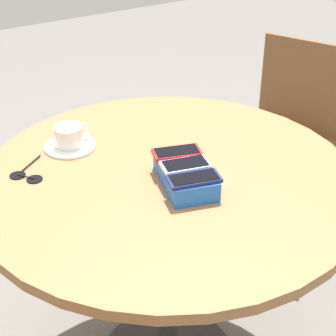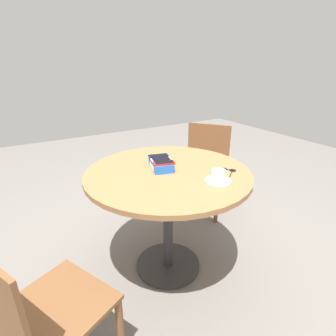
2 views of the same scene
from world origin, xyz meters
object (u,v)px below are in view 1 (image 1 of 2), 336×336
phone_box (186,175)px  sunglasses (27,176)px  coffee_cup (70,135)px  phone_red (176,152)px  phone_white (185,165)px  phone_navy (194,179)px  saucer (70,146)px  round_table (168,211)px  chair_far_side (287,141)px

phone_box → sunglasses: phone_box is taller
coffee_cup → phone_red: bearing=-144.8°
phone_white → phone_red: (0.07, -0.01, 0.00)m
phone_navy → phone_red: (0.14, -0.03, 0.00)m
phone_white → saucer: size_ratio=0.90×
saucer → sunglasses: (-0.09, 0.17, -0.00)m
phone_white → phone_box: bearing=-172.5°
round_table → phone_red: size_ratio=7.40×
phone_box → sunglasses: bearing=53.6°
round_table → phone_box: bearing=-167.9°
phone_box → saucer: 0.40m
round_table → coffee_cup: bearing=30.7°
phone_navy → chair_far_side: size_ratio=0.17×
saucer → sunglasses: saucer is taller
round_table → sunglasses: 0.41m
phone_box → phone_red: (0.07, -0.01, 0.03)m
phone_white → saucer: phone_white is taller
round_table → phone_white: phone_white is taller
phone_box → phone_navy: phone_navy is taller
phone_red → phone_navy: bearing=166.5°
round_table → sunglasses: size_ratio=7.75×
coffee_cup → chair_far_side: chair_far_side is taller
coffee_cup → chair_far_side: bearing=-83.1°
phone_navy → phone_white: 0.07m
phone_red → chair_far_side: chair_far_side is taller
phone_navy → saucer: 0.45m
saucer → coffee_cup: coffee_cup is taller
round_table → phone_white: (-0.06, -0.01, 0.18)m
phone_white → phone_red: size_ratio=0.98×
saucer → phone_navy: bearing=-158.4°
phone_white → coffee_cup: 0.39m
phone_white → sunglasses: size_ratio=1.02×
saucer → chair_far_side: bearing=-83.1°
coffee_cup → sunglasses: 0.20m
round_table → phone_box: size_ratio=4.40×
phone_navy → chair_far_side: 1.07m
saucer → sunglasses: size_ratio=1.13×
phone_red → phone_box: bearing=169.0°
phone_box → saucer: size_ratio=1.55×
phone_navy → round_table: bearing=-2.2°
phone_box → saucer: bearing=27.9°
sunglasses → phone_white: bearing=-126.2°
phone_box → saucer: (0.35, 0.18, -0.02)m
round_table → chair_far_side: 0.95m
round_table → phone_box: phone_box is taller
phone_box → phone_white: (0.00, 0.00, 0.03)m
phone_navy → chair_far_side: (0.54, -0.85, -0.38)m
round_table → phone_red: phone_red is taller
saucer → phone_red: bearing=-144.5°
phone_red → sunglasses: bearing=62.8°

